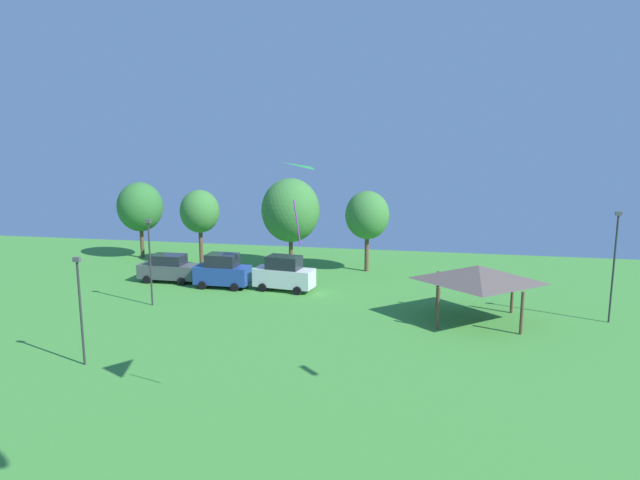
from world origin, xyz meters
name	(u,v)px	position (x,y,z in m)	size (l,w,h in m)	color
kite_flying_7	(282,181)	(-1.02, 22.29, 9.91)	(1.59, 1.94, 2.59)	green
parked_car_leftmost	(169,268)	(-16.24, 43.57, 1.11)	(4.73, 2.02, 2.22)	#4C5156
parked_car_second_from_left	(223,271)	(-11.35, 42.73, 1.28)	(4.25, 2.09, 2.64)	#234299
parked_car_third_from_left	(284,274)	(-6.45, 42.81, 1.29)	(4.74, 2.43, 2.66)	silver
park_pavilion	(478,273)	(7.37, 38.15, 3.08)	(6.25, 5.51, 3.60)	brown
light_post_0	(80,304)	(-12.84, 26.89, 3.21)	(0.36, 0.20, 5.64)	#2D2D33
light_post_1	(150,257)	(-14.45, 37.27, 3.41)	(0.36, 0.20, 6.02)	#2D2D33
light_post_2	(614,261)	(15.55, 39.41, 3.93)	(0.36, 0.20, 7.04)	#2D2D33
treeline_tree_0	(140,207)	(-22.92, 51.69, 4.94)	(4.26, 4.26, 7.30)	brown
treeline_tree_1	(200,212)	(-16.14, 49.95, 4.88)	(3.52, 3.52, 6.85)	brown
treeline_tree_2	(291,210)	(-7.82, 50.37, 5.15)	(5.11, 5.11, 7.97)	brown
treeline_tree_3	(367,215)	(-1.04, 50.33, 4.89)	(3.77, 3.77, 6.99)	brown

